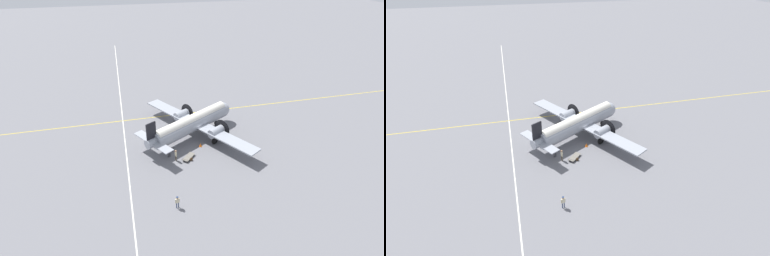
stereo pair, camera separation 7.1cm
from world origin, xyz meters
TOP-DOWN VIEW (x-y plane):
  - ground_plane at (0.00, 0.00)m, footprint 300.00×300.00m
  - apron_line_eastwest at (0.00, 8.17)m, footprint 120.00×0.16m
  - apron_line_northsouth at (-10.62, 0.00)m, footprint 0.16×120.00m
  - airliner_main at (0.36, 0.21)m, footprint 16.99×21.08m
  - crew_foreground at (-5.45, -14.75)m, footprint 0.55×0.31m
  - passenger_boarding at (-3.80, -5.71)m, footprint 0.29×0.62m
  - ramp_agent at (-4.60, -4.57)m, footprint 0.58×0.28m
  - suitcase_near_door at (-1.67, -6.21)m, footprint 0.34×0.17m
  - baggage_cart at (-1.94, -5.64)m, footprint 2.23×2.30m
  - traffic_cone at (0.58, -3.04)m, footprint 0.45×0.45m

SIDE VIEW (x-z plane):
  - ground_plane at x=0.00m, z-range 0.00..0.00m
  - apron_line_eastwest at x=0.00m, z-range 0.00..0.01m
  - apron_line_northsouth at x=-10.62m, z-range 0.00..0.01m
  - suitcase_near_door at x=-1.67m, z-range -0.02..0.44m
  - baggage_cart at x=-1.94m, z-range 0.00..0.56m
  - traffic_cone at x=0.58m, z-range -0.02..0.57m
  - crew_foreground at x=-5.45m, z-range 0.21..1.86m
  - ramp_agent at x=-4.60m, z-range 0.19..1.92m
  - passenger_boarding at x=-3.80m, z-range 0.20..2.01m
  - airliner_main at x=0.36m, z-range -0.36..5.35m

